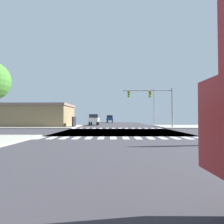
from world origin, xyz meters
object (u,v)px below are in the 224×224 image
pickup_farside_2 (94,119)px  street_lamp (153,103)px  pickup_nearside_1 (110,119)px  traffic_signal_mast (152,98)px  bank_building (28,115)px

pickup_farside_2 → street_lamp: bearing=175.1°
pickup_nearside_1 → pickup_farside_2: bearing=81.5°
traffic_signal_mast → pickup_nearside_1: bearing=102.7°
bank_building → pickup_farside_2: bank_building is taller
traffic_signal_mast → pickup_nearside_1: (-7.26, 32.13, -3.36)m
traffic_signal_mast → street_lamp: (2.23, 11.10, -0.03)m
bank_building → pickup_nearside_1: size_ratio=3.42×
street_lamp → pickup_farside_2: size_ratio=1.51×
traffic_signal_mast → bank_building: 22.86m
pickup_nearside_1 → pickup_farside_2: size_ratio=1.00×
traffic_signal_mast → pickup_farside_2: traffic_signal_mast is taller
bank_building → pickup_farside_2: size_ratio=3.42×
bank_building → pickup_farside_2: (11.68, 6.29, -0.76)m
traffic_signal_mast → street_lamp: bearing=78.6°
traffic_signal_mast → pickup_farside_2: 16.26m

